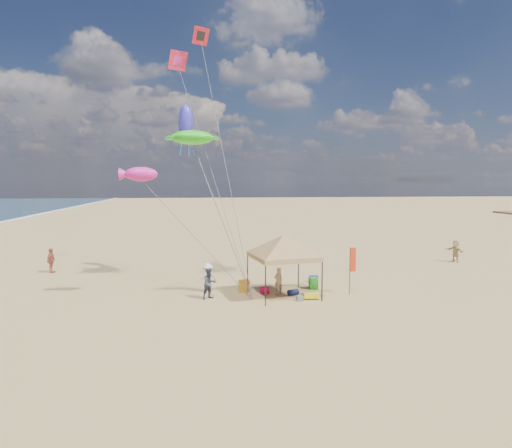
% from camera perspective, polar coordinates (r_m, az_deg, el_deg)
% --- Properties ---
extents(ground, '(280.00, 280.00, 0.00)m').
position_cam_1_polar(ground, '(24.39, 0.81, -10.11)').
color(ground, tan).
rests_on(ground, ground).
extents(canopy_tent, '(6.51, 6.51, 4.09)m').
position_cam_1_polar(canopy_tent, '(25.01, 3.59, -1.74)').
color(canopy_tent, black).
rests_on(canopy_tent, ground).
extents(feather_flag, '(0.41, 0.15, 2.80)m').
position_cam_1_polar(feather_flag, '(26.24, 12.35, -4.89)').
color(feather_flag, black).
rests_on(feather_flag, ground).
extents(cooler_red, '(0.54, 0.38, 0.38)m').
position_cam_1_polar(cooler_red, '(26.12, 1.11, -8.60)').
color(cooler_red, red).
rests_on(cooler_red, ground).
extents(cooler_blue, '(0.54, 0.38, 0.38)m').
position_cam_1_polar(cooler_blue, '(29.33, 7.48, -7.04)').
color(cooler_blue, '#1515AC').
rests_on(cooler_blue, ground).
extents(bag_navy, '(0.69, 0.54, 0.36)m').
position_cam_1_polar(bag_navy, '(25.79, 4.82, -8.83)').
color(bag_navy, '#0C1638').
rests_on(bag_navy, ground).
extents(bag_orange, '(0.54, 0.69, 0.36)m').
position_cam_1_polar(bag_orange, '(28.20, -1.17, -7.54)').
color(bag_orange, '#F15B0D').
rests_on(bag_orange, ground).
extents(chair_green, '(0.50, 0.50, 0.70)m').
position_cam_1_polar(chair_green, '(27.39, 7.45, -7.62)').
color(chair_green, '#248919').
rests_on(chair_green, ground).
extents(chair_yellow, '(0.50, 0.50, 0.70)m').
position_cam_1_polar(chair_yellow, '(26.41, -1.71, -8.08)').
color(chair_yellow, orange).
rests_on(chair_yellow, ground).
extents(crate_grey, '(0.34, 0.30, 0.28)m').
position_cam_1_polar(crate_grey, '(24.69, 5.71, -9.60)').
color(crate_grey, slate).
rests_on(crate_grey, ground).
extents(beach_cart, '(0.90, 0.50, 0.24)m').
position_cam_1_polar(beach_cart, '(25.14, 7.17, -9.19)').
color(beach_cart, yellow).
rests_on(beach_cart, ground).
extents(person_near_a, '(0.69, 0.59, 1.59)m').
position_cam_1_polar(person_near_a, '(25.86, 2.92, -7.37)').
color(person_near_a, tan).
rests_on(person_near_a, ground).
extents(person_near_b, '(1.06, 1.00, 1.73)m').
position_cam_1_polar(person_near_b, '(24.96, -6.05, -7.71)').
color(person_near_b, '#373B4B').
rests_on(person_near_b, ground).
extents(person_near_c, '(1.24, 0.90, 1.72)m').
position_cam_1_polar(person_near_c, '(26.56, -6.28, -6.91)').
color(person_near_c, silver).
rests_on(person_near_c, ground).
extents(person_far_a, '(0.56, 1.10, 1.80)m').
position_cam_1_polar(person_far_a, '(34.82, -25.03, -4.32)').
color(person_far_a, '#B25944').
rests_on(person_far_a, ground).
extents(person_far_c, '(1.12, 1.76, 1.82)m').
position_cam_1_polar(person_far_c, '(39.15, 24.45, -3.22)').
color(person_far_c, tan).
rests_on(person_far_c, ground).
extents(turtle_kite, '(3.03, 2.59, 0.90)m').
position_cam_1_polar(turtle_kite, '(28.54, -8.25, 11.03)').
color(turtle_kite, '#28D71F').
rests_on(turtle_kite, ground).
extents(fish_kite, '(1.86, 1.15, 0.77)m').
position_cam_1_polar(fish_kite, '(24.25, -14.68, 6.28)').
color(fish_kite, '#E2249A').
rests_on(fish_kite, ground).
extents(squid_kite, '(1.25, 1.25, 2.53)m').
position_cam_1_polar(squid_kite, '(30.66, -9.07, 12.77)').
color(squid_kite, '#3A2FBB').
rests_on(squid_kite, ground).
extents(stunt_kite_red, '(1.29, 1.05, 1.09)m').
position_cam_1_polar(stunt_kite_red, '(33.77, -7.17, 23.03)').
color(stunt_kite_red, red).
rests_on(stunt_kite_red, ground).
extents(stunt_kite_pink, '(1.47, 1.20, 1.24)m').
position_cam_1_polar(stunt_kite_pink, '(33.88, -10.10, 20.13)').
color(stunt_kite_pink, '#FF294C').
rests_on(stunt_kite_pink, ground).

